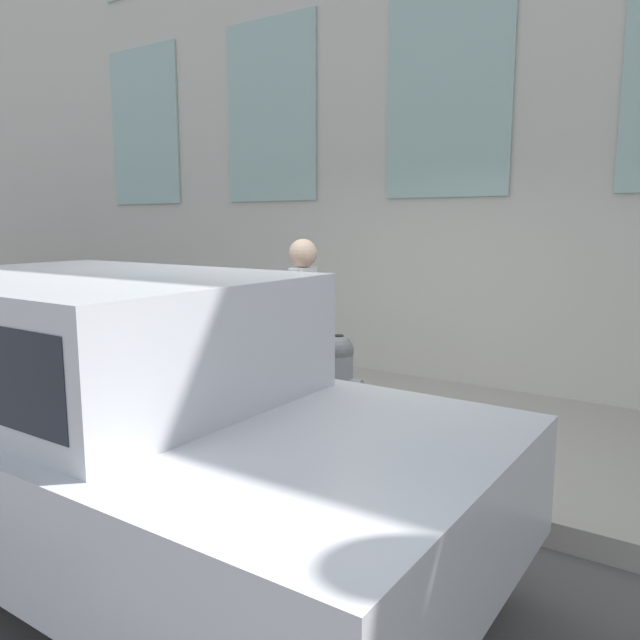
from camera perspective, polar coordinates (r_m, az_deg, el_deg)
The scene contains 5 objects.
ground_plane at distance 4.86m, azimuth -2.48°, elevation -14.10°, with size 80.00×80.00×0.00m, color #514F4C.
sidewalk at distance 5.91m, azimuth 5.53°, elevation -8.99°, with size 2.73×60.00×0.17m.
fire_hydrant at distance 5.17m, azimuth 1.68°, elevation -5.75°, with size 0.33×0.44×0.82m.
person at distance 5.59m, azimuth -1.55°, elevation 0.95°, with size 0.38×0.25×1.59m.
parked_car_silver_near at distance 3.85m, azimuth -20.20°, elevation -6.73°, with size 1.90×4.72×1.61m.
Camera 1 is at (-3.58, -2.67, 1.91)m, focal length 35.00 mm.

